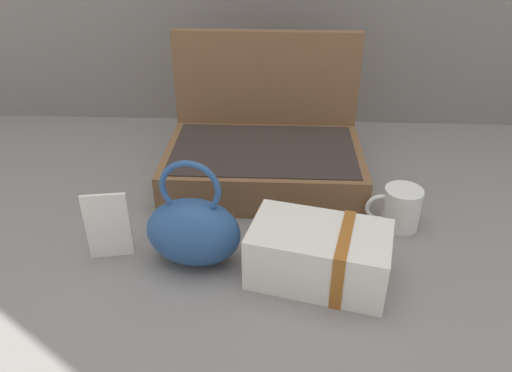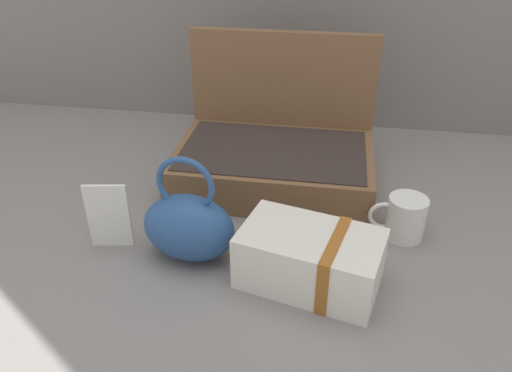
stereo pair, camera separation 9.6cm
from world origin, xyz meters
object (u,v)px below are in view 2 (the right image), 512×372
(open_suitcase, at_px, (275,151))
(coffee_mug, at_px, (404,218))
(info_card_left, at_px, (109,216))
(teal_pouch_handbag, at_px, (189,226))
(cream_toiletry_bag, at_px, (312,259))

(open_suitcase, xyz_separation_m, coffee_mug, (0.28, -0.19, -0.03))
(open_suitcase, xyz_separation_m, info_card_left, (-0.28, -0.31, -0.00))
(open_suitcase, distance_m, coffee_mug, 0.34)
(teal_pouch_handbag, relative_size, info_card_left, 1.56)
(open_suitcase, relative_size, info_card_left, 3.29)
(cream_toiletry_bag, bearing_deg, coffee_mug, 44.20)
(teal_pouch_handbag, bearing_deg, cream_toiletry_bag, -8.83)
(cream_toiletry_bag, height_order, info_card_left, info_card_left)
(open_suitcase, bearing_deg, cream_toiletry_bag, -72.73)
(cream_toiletry_bag, bearing_deg, info_card_left, 173.59)
(info_card_left, bearing_deg, teal_pouch_handbag, -12.67)
(teal_pouch_handbag, bearing_deg, info_card_left, 177.11)
(coffee_mug, bearing_deg, open_suitcase, 146.02)
(info_card_left, bearing_deg, open_suitcase, 38.76)
(cream_toiletry_bag, relative_size, info_card_left, 1.94)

